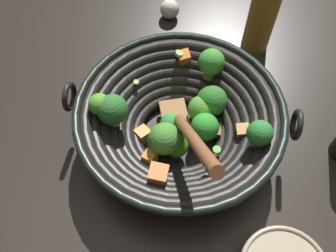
% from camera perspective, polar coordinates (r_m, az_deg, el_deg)
% --- Properties ---
extents(ground_plane, '(4.00, 4.00, 0.00)m').
position_cam_1_polar(ground_plane, '(0.69, 1.72, -2.10)').
color(ground_plane, '#28231E').
extents(wok, '(0.39, 0.38, 0.26)m').
position_cam_1_polar(wok, '(0.63, 1.90, 0.94)').
color(wok, black).
rests_on(wok, ground).
extents(cooking_oil_bottle, '(0.06, 0.06, 0.21)m').
position_cam_1_polar(cooking_oil_bottle, '(0.81, 14.84, 16.59)').
color(cooking_oil_bottle, '#AD7F23').
rests_on(cooking_oil_bottle, ground).
extents(garlic_bulb, '(0.05, 0.05, 0.05)m').
position_cam_1_polar(garlic_bulb, '(0.90, 0.28, 18.24)').
color(garlic_bulb, silver).
rests_on(garlic_bulb, ground).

